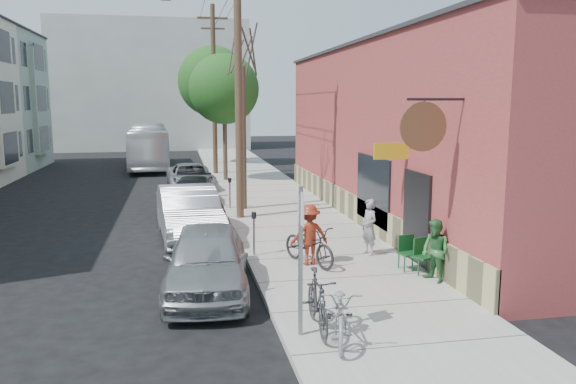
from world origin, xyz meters
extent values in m
plane|color=black|center=(0.00, 0.00, 0.00)|extent=(120.00, 120.00, 0.00)
cube|color=#ABA89E|center=(4.25, 11.00, 0.07)|extent=(4.50, 58.00, 0.15)
cube|color=#993939|center=(9.00, 5.00, 3.25)|extent=(5.00, 20.00, 6.50)
cube|color=#2B2B2D|center=(9.00, 5.00, 6.55)|extent=(5.20, 20.20, 0.12)
cube|color=tan|center=(6.48, 5.00, 0.55)|extent=(0.10, 20.00, 1.10)
cube|color=black|center=(6.47, -1.00, 1.30)|extent=(0.10, 1.60, 2.60)
cube|color=black|center=(6.47, 2.50, 1.60)|extent=(0.08, 3.00, 2.20)
cylinder|color=brown|center=(5.55, -3.20, 3.90)|extent=(1.10, 0.06, 1.10)
cube|color=gold|center=(6.00, -0.20, 3.10)|extent=(1.00, 0.08, 0.45)
cube|color=#93A68C|center=(-9.25, 26.00, 4.50)|extent=(1.10, 3.20, 7.00)
cube|color=#B7B7B1|center=(-2.00, 42.00, 6.00)|extent=(18.00, 8.00, 12.00)
cube|color=slate|center=(2.35, -5.17, 1.55)|extent=(0.07, 0.07, 2.80)
cube|color=silver|center=(2.35, -5.17, 2.55)|extent=(0.02, 0.45, 0.60)
cylinder|color=slate|center=(2.25, 0.49, 0.70)|extent=(0.06, 0.06, 1.10)
cylinder|color=black|center=(2.25, 0.49, 1.30)|extent=(0.14, 0.14, 0.18)
cylinder|color=slate|center=(2.25, 7.84, 0.70)|extent=(0.06, 0.06, 1.10)
cylinder|color=black|center=(2.25, 7.84, 1.30)|extent=(0.14, 0.14, 0.18)
cylinder|color=#503A28|center=(2.45, 5.88, 5.15)|extent=(0.28, 0.28, 10.00)
cylinder|color=#503A28|center=(2.45, 19.56, 5.15)|extent=(0.28, 0.28, 10.00)
cube|color=#503A28|center=(2.45, 19.56, 9.35)|extent=(1.80, 0.12, 0.12)
cube|color=#503A28|center=(2.45, 19.56, 8.75)|extent=(1.40, 0.10, 0.10)
cylinder|color=#44392C|center=(2.80, 7.62, 3.00)|extent=(0.24, 0.24, 5.69)
cylinder|color=#44392C|center=(2.80, 16.47, 2.51)|extent=(0.24, 0.24, 4.73)
sphere|color=#23581E|center=(2.80, 16.47, 5.17)|extent=(3.85, 3.85, 3.85)
cylinder|color=#44392C|center=(2.80, 25.48, 2.86)|extent=(0.24, 0.24, 5.42)
sphere|color=#23581E|center=(2.80, 25.48, 5.90)|extent=(4.94, 4.94, 4.94)
imported|color=gray|center=(5.46, -0.07, 0.95)|extent=(0.53, 0.66, 1.60)
imported|color=#2C6E36|center=(6.20, -2.72, 0.91)|extent=(0.75, 0.86, 1.52)
imported|color=maroon|center=(3.57, -0.70, 0.96)|extent=(1.12, 0.73, 1.62)
imported|color=black|center=(3.57, -0.70, 0.68)|extent=(1.50, 2.14, 1.07)
imported|color=black|center=(2.71, -5.02, 0.71)|extent=(0.64, 1.90, 1.13)
imported|color=gray|center=(3.03, -5.51, 0.68)|extent=(1.21, 2.11, 1.05)
imported|color=#929799|center=(0.80, -2.04, 0.80)|extent=(2.27, 4.82, 1.59)
imported|color=silver|center=(0.51, 3.40, 0.86)|extent=(2.28, 5.34, 1.71)
imported|color=black|center=(0.80, 8.74, 0.65)|extent=(2.06, 4.57, 1.30)
imported|color=#9B9EA2|center=(0.80, 13.92, 0.68)|extent=(2.53, 5.00, 1.35)
imported|color=white|center=(-1.76, 24.82, 1.49)|extent=(2.95, 10.80, 2.98)
camera|label=1|loc=(0.21, -14.84, 4.42)|focal=35.00mm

